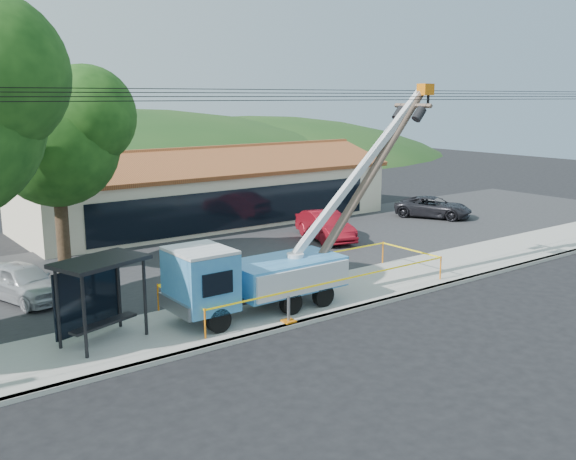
{
  "coord_description": "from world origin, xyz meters",
  "views": [
    {
      "loc": [
        -15.27,
        -14.19,
        7.63
      ],
      "look_at": [
        -0.96,
        5.0,
        2.63
      ],
      "focal_mm": 40.0,
      "sensor_mm": 36.0,
      "label": 1
    }
  ],
  "objects_px": {
    "utility_truck": "(256,273)",
    "bus_shelter": "(97,281)",
    "leaning_pole": "(368,180)",
    "car_silver": "(24,303)",
    "car_dark": "(433,219)",
    "car_red": "(325,241)"
  },
  "relations": [
    {
      "from": "leaning_pole",
      "to": "car_dark",
      "type": "xyz_separation_m",
      "value": [
        13.98,
        8.55,
        -4.43
      ]
    },
    {
      "from": "bus_shelter",
      "to": "car_dark",
      "type": "bearing_deg",
      "value": -0.19
    },
    {
      "from": "car_red",
      "to": "car_dark",
      "type": "relative_size",
      "value": 0.98
    },
    {
      "from": "car_red",
      "to": "car_dark",
      "type": "xyz_separation_m",
      "value": [
        9.64,
        0.87,
        0.0
      ]
    },
    {
      "from": "leaning_pole",
      "to": "car_silver",
      "type": "relative_size",
      "value": 1.88
    },
    {
      "from": "leaning_pole",
      "to": "bus_shelter",
      "type": "height_order",
      "value": "leaning_pole"
    },
    {
      "from": "car_silver",
      "to": "leaning_pole",
      "type": "bearing_deg",
      "value": -47.06
    },
    {
      "from": "car_silver",
      "to": "car_dark",
      "type": "height_order",
      "value": "car_silver"
    },
    {
      "from": "utility_truck",
      "to": "leaning_pole",
      "type": "xyz_separation_m",
      "value": [
        5.24,
        -0.05,
        2.86
      ]
    },
    {
      "from": "leaning_pole",
      "to": "car_red",
      "type": "height_order",
      "value": "leaning_pole"
    },
    {
      "from": "car_dark",
      "to": "utility_truck",
      "type": "bearing_deg",
      "value": 175.64
    },
    {
      "from": "leaning_pole",
      "to": "car_silver",
      "type": "xyz_separation_m",
      "value": [
        -11.48,
        6.48,
        -4.43
      ]
    },
    {
      "from": "leaning_pole",
      "to": "car_red",
      "type": "xyz_separation_m",
      "value": [
        4.34,
        7.68,
        -4.43
      ]
    },
    {
      "from": "utility_truck",
      "to": "bus_shelter",
      "type": "xyz_separation_m",
      "value": [
        -5.42,
        0.64,
        0.51
      ]
    },
    {
      "from": "car_silver",
      "to": "car_dark",
      "type": "bearing_deg",
      "value": -12.98
    },
    {
      "from": "utility_truck",
      "to": "bus_shelter",
      "type": "bearing_deg",
      "value": 173.23
    },
    {
      "from": "utility_truck",
      "to": "car_red",
      "type": "relative_size",
      "value": 2.53
    },
    {
      "from": "bus_shelter",
      "to": "car_red",
      "type": "bearing_deg",
      "value": 7.1
    },
    {
      "from": "bus_shelter",
      "to": "car_silver",
      "type": "relative_size",
      "value": 0.73
    },
    {
      "from": "utility_truck",
      "to": "leaning_pole",
      "type": "distance_m",
      "value": 5.97
    },
    {
      "from": "leaning_pole",
      "to": "car_red",
      "type": "distance_m",
      "value": 9.87
    },
    {
      "from": "bus_shelter",
      "to": "car_silver",
      "type": "distance_m",
      "value": 6.21
    }
  ]
}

